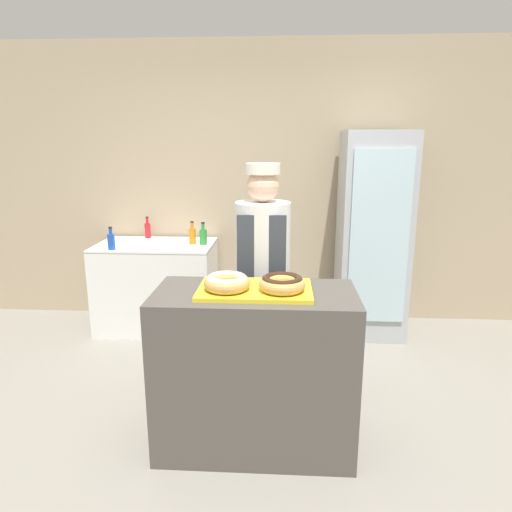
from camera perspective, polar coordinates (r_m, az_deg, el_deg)
name	(u,v)px	position (r m, az deg, el deg)	size (l,w,h in m)	color
ground_plane	(255,442)	(2.98, -0.12, -22.18)	(14.00, 14.00, 0.00)	gray
wall_back	(268,185)	(4.55, 1.53, 8.85)	(8.00, 0.06, 2.70)	tan
display_counter	(255,370)	(2.72, -0.13, -14.06)	(1.13, 0.55, 0.95)	#4C4742
serving_tray	(255,290)	(2.53, -0.13, -4.24)	(0.63, 0.39, 0.02)	yellow
donut_light_glaze	(227,282)	(2.48, -3.66, -3.23)	(0.25, 0.25, 0.08)	tan
donut_chocolate_glaze	(282,283)	(2.47, 3.29, -3.36)	(0.25, 0.25, 0.08)	tan
brownie_back_left	(237,278)	(2.66, -2.41, -2.72)	(0.08, 0.08, 0.03)	#382111
brownie_back_right	(276,278)	(2.64, 2.51, -2.80)	(0.08, 0.08, 0.03)	#382111
baker_person	(263,278)	(3.11, 0.82, -2.82)	(0.37, 0.37, 1.63)	#4C4C51
beverage_fridge	(373,236)	(4.28, 14.38, 2.43)	(0.60, 0.59, 1.86)	#ADB2B7
chest_freezer	(157,285)	(4.50, -12.22, -3.61)	(1.09, 0.68, 0.83)	white
bottle_blue	(111,241)	(4.24, -17.65, 1.81)	(0.06, 0.06, 0.21)	#1E4CB2
bottle_orange	(192,235)	(4.31, -7.96, 2.58)	(0.06, 0.06, 0.22)	orange
bottle_green	(203,236)	(4.27, -6.62, 2.51)	(0.07, 0.07, 0.21)	#2D8C38
bottle_red	(148,230)	(4.67, -13.39, 3.22)	(0.06, 0.06, 0.21)	red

